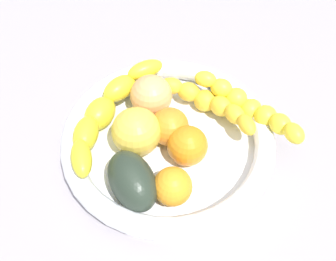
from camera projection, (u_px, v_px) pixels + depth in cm
name	position (u px, v px, depth cm)	size (l,w,h in cm)	color
kitchen_counter	(168.00, 155.00, 57.88)	(120.00, 120.00, 3.00)	#9A949B
fruit_bowl	(168.00, 140.00, 54.65)	(31.41, 31.41, 4.92)	white
banana_draped_left	(203.00, 100.00, 56.63)	(12.06, 17.20, 4.95)	yellow
banana_draped_right	(250.00, 107.00, 55.04)	(9.37, 18.34, 6.06)	yellow
banana_arching_top	(106.00, 111.00, 54.57)	(19.42, 16.59, 5.93)	yellow
orange_front	(173.00, 186.00, 47.72)	(5.26, 5.26, 5.26)	orange
orange_mid_left	(188.00, 146.00, 51.27)	(5.79, 5.79, 5.79)	orange
orange_mid_right	(170.00, 127.00, 53.31)	(5.73, 5.73, 5.73)	orange
apple_yellow	(136.00, 132.00, 51.88)	(7.15, 7.15, 7.15)	yellow
avocado_dark	(132.00, 181.00, 47.87)	(9.15, 5.88, 6.33)	#283429
peach_blush	(151.00, 96.00, 56.42)	(6.56, 6.56, 6.56)	#F9A766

